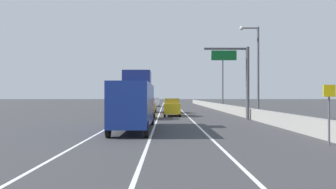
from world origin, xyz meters
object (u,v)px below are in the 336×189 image
box_truck (135,102)px  car_white_1 (156,102)px  car_yellow_0 (172,107)px  car_black_3 (145,109)px  car_silver_2 (150,105)px  lamp_post_right_second (256,65)px  car_red_4 (172,106)px  overhead_sign_gantry (240,74)px  lamp_post_right_third (221,76)px  speed_advisory_sign (329,110)px  car_blue_5 (129,105)px

box_truck → car_white_1: bearing=90.1°
car_yellow_0 → car_black_3: bearing=-123.1°
car_yellow_0 → car_white_1: bearing=95.4°
car_silver_2 → car_black_3: bearing=-89.1°
car_white_1 → car_black_3: 37.22m
lamp_post_right_second → car_white_1: (-12.11, 36.62, -4.75)m
box_truck → car_black_3: bearing=89.8°
car_white_1 → box_truck: box_truck is taller
car_silver_2 → car_black_3: car_black_3 is taller
lamp_post_right_second → car_yellow_0: bearing=156.8°
car_silver_2 → car_red_4: bearing=-25.5°
car_yellow_0 → overhead_sign_gantry: bearing=-38.0°
lamp_post_right_second → car_black_3: 12.85m
lamp_post_right_third → car_red_4: size_ratio=2.44×
overhead_sign_gantry → box_truck: size_ratio=0.78×
lamp_post_right_second → lamp_post_right_third: 19.45m
car_red_4 → box_truck: box_truck is taller
lamp_post_right_third → car_black_3: bearing=-120.1°
speed_advisory_sign → car_silver_2: speed_advisory_sign is taller
lamp_post_right_third → car_black_3: 23.64m
car_silver_2 → lamp_post_right_third: bearing=31.3°
lamp_post_right_second → car_blue_5: 20.83m
overhead_sign_gantry → car_white_1: overhead_sign_gantry is taller
overhead_sign_gantry → car_silver_2: (-10.12, 13.81, -3.69)m
box_truck → car_yellow_0: bearing=78.9°
car_black_3 → box_truck: (-0.04, -10.60, 0.96)m
speed_advisory_sign → car_red_4: (-7.31, 28.90, -0.79)m
speed_advisory_sign → box_truck: 12.54m
car_red_4 → car_black_3: bearing=-105.1°
car_silver_2 → box_truck: bearing=-89.6°
car_yellow_0 → car_blue_5: size_ratio=1.03×
lamp_post_right_third → speed_advisory_sign: bearing=-92.0°
lamp_post_right_third → car_silver_2: bearing=-148.7°
overhead_sign_gantry → lamp_post_right_second: lamp_post_right_second is taller
lamp_post_right_second → car_white_1: bearing=108.3°
speed_advisory_sign → car_blue_5: bearing=113.4°
car_black_3 → lamp_post_right_second: bearing=2.9°
car_yellow_0 → car_silver_2: (-3.13, 8.36, -0.03)m
car_red_4 → car_blue_5: car_blue_5 is taller
speed_advisory_sign → car_black_3: size_ratio=0.65×
overhead_sign_gantry → car_blue_5: overhead_sign_gantry is taller
car_red_4 → car_blue_5: (-6.35, 2.70, 0.06)m
box_truck → overhead_sign_gantry: bearing=44.0°
car_white_1 → car_red_4: size_ratio=1.16×
lamp_post_right_third → car_silver_2: lamp_post_right_third is taller
overhead_sign_gantry → car_black_3: size_ratio=1.63×
lamp_post_right_third → car_black_3: (-11.63, -20.04, -4.68)m
speed_advisory_sign → car_black_3: speed_advisory_sign is taller
car_yellow_0 → car_black_3: car_yellow_0 is taller
speed_advisory_sign → car_white_1: (-10.51, 54.83, -0.77)m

